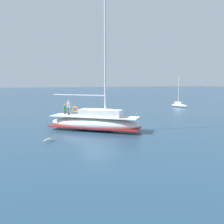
{
  "coord_description": "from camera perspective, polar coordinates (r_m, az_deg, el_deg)",
  "views": [
    {
      "loc": [
        23.51,
        -8.66,
        4.97
      ],
      "look_at": [
        0.35,
        1.6,
        1.8
      ],
      "focal_mm": 38.83,
      "sensor_mm": 36.0,
      "label": 1
    }
  ],
  "objects": [
    {
      "name": "moored_cutter_right",
      "position": [
        49.76,
        15.53,
        1.67
      ],
      "size": [
        3.85,
        1.69,
        6.14
      ],
      "color": "white",
      "rests_on": "ground"
    },
    {
      "name": "ground_plane",
      "position": [
        25.54,
        -3.62,
        -4.1
      ],
      "size": [
        400.0,
        400.0,
        0.0
      ],
      "primitive_type": "plane",
      "color": "navy"
    },
    {
      "name": "main_sailboat",
      "position": [
        24.9,
        -4.05,
        -2.26
      ],
      "size": [
        8.08,
        8.84,
        13.59
      ],
      "color": "silver",
      "rests_on": "ground"
    },
    {
      "name": "seagull",
      "position": [
        20.98,
        -14.63,
        -6.22
      ],
      "size": [
        0.8,
        1.05,
        0.17
      ],
      "color": "silver",
      "rests_on": "ground"
    }
  ]
}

